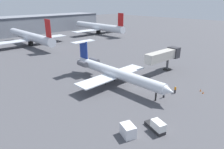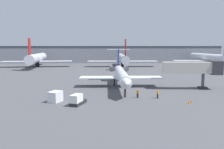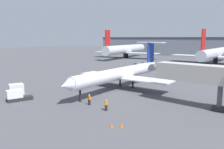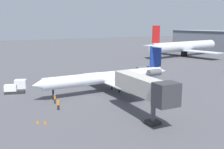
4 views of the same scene
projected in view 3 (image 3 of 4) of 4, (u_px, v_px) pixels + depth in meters
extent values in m
cube|color=#4C4C51|center=(110.00, 94.00, 42.70)|extent=(400.00, 400.00, 0.10)
cylinder|color=silver|center=(121.00, 73.00, 45.93)|extent=(3.11, 27.60, 2.41)
cone|color=silver|center=(67.00, 85.00, 34.38)|extent=(2.34, 2.26, 2.29)
cone|color=silver|center=(154.00, 66.00, 57.56)|extent=(2.11, 2.65, 2.05)
cube|color=silver|center=(148.00, 80.00, 43.64)|extent=(9.64, 4.64, 0.24)
cube|color=silver|center=(103.00, 75.00, 50.10)|extent=(9.64, 4.64, 0.24)
cylinder|color=#595960|center=(154.00, 67.00, 53.16)|extent=(1.58, 3.24, 1.50)
cylinder|color=#595960|center=(139.00, 65.00, 55.64)|extent=(1.58, 3.24, 1.50)
cube|color=navy|center=(151.00, 52.00, 55.47)|extent=(0.32, 3.21, 4.87)
cube|color=silver|center=(151.00, 42.00, 55.10)|extent=(6.86, 2.57, 0.20)
cylinder|color=black|center=(80.00, 96.00, 36.95)|extent=(0.36, 0.36, 2.00)
cylinder|color=black|center=(133.00, 83.00, 46.93)|extent=(0.36, 0.36, 2.00)
cylinder|color=black|center=(120.00, 82.00, 48.81)|extent=(0.36, 0.36, 2.00)
cube|color=#B7B2A8|center=(199.00, 73.00, 33.92)|extent=(12.96, 3.68, 2.60)
cylinder|color=#4C4C51|center=(220.00, 98.00, 32.40)|extent=(0.70, 0.70, 3.77)
cube|color=#262626|center=(219.00, 109.00, 32.66)|extent=(1.80, 1.80, 0.50)
cube|color=black|center=(106.00, 108.00, 32.52)|extent=(0.37, 0.40, 0.85)
cube|color=orange|center=(106.00, 103.00, 32.40)|extent=(0.43, 0.48, 0.60)
sphere|color=tan|center=(106.00, 100.00, 32.33)|extent=(0.24, 0.24, 0.24)
cube|color=black|center=(89.00, 102.00, 35.25)|extent=(0.37, 0.32, 0.85)
cube|color=orange|center=(89.00, 98.00, 35.13)|extent=(0.46, 0.36, 0.60)
sphere|color=tan|center=(89.00, 95.00, 35.06)|extent=(0.24, 0.24, 0.24)
cube|color=#262628|center=(20.00, 99.00, 37.73)|extent=(2.70, 4.24, 0.60)
cube|color=white|center=(14.00, 94.00, 37.12)|extent=(2.14, 2.74, 1.30)
cube|color=silver|center=(16.00, 89.00, 41.81)|extent=(2.63, 2.98, 1.92)
cone|color=orange|center=(121.00, 125.00, 26.51)|extent=(0.36, 0.36, 0.55)
cone|color=orange|center=(111.00, 126.00, 26.28)|extent=(0.36, 0.36, 0.55)
cube|color=gray|center=(219.00, 47.00, 124.57)|extent=(144.69, 19.88, 10.65)
cube|color=#333842|center=(216.00, 38.00, 115.95)|extent=(144.69, 0.60, 1.20)
cylinder|color=silver|center=(126.00, 49.00, 116.04)|extent=(8.44, 41.06, 4.27)
cube|color=red|center=(108.00, 38.00, 99.28)|extent=(0.71, 4.01, 7.00)
cube|color=silver|center=(126.00, 53.00, 116.32)|extent=(34.74, 9.49, 0.30)
cube|color=black|center=(126.00, 56.00, 116.58)|extent=(1.20, 2.80, 2.40)
cylinder|color=silver|center=(216.00, 53.00, 90.94)|extent=(5.13, 42.05, 3.79)
cube|color=red|center=(203.00, 40.00, 75.11)|extent=(0.43, 4.01, 7.00)
cube|color=silver|center=(216.00, 57.00, 91.18)|extent=(35.41, 7.13, 0.30)
cube|color=black|center=(215.00, 61.00, 91.43)|extent=(1.20, 2.80, 2.40)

